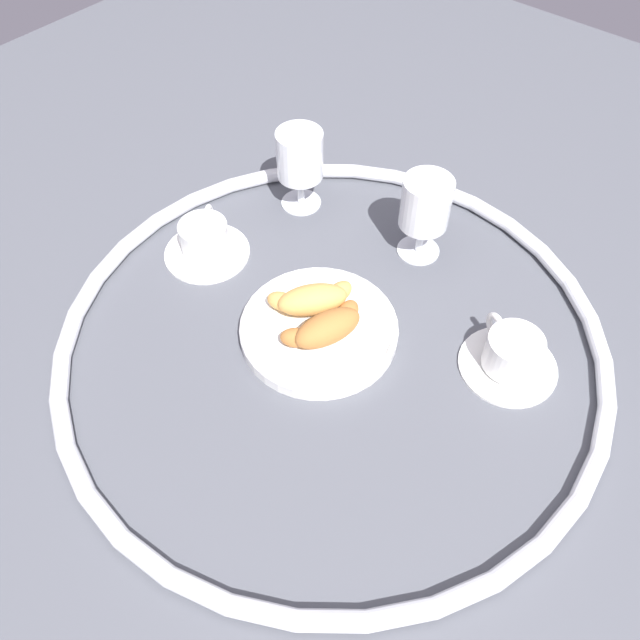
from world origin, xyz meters
name	(u,v)px	position (x,y,z in m)	size (l,w,h in m)	color
ground_plane	(332,343)	(0.00, 0.00, 0.00)	(2.20, 2.20, 0.00)	#4C4F56
table_chrome_rim	(332,338)	(0.00, 0.00, 0.01)	(0.77, 0.77, 0.02)	silver
pastry_plate	(320,328)	(0.00, 0.02, 0.01)	(0.23, 0.23, 0.02)	white
croissant_large	(326,327)	(-0.01, 0.00, 0.04)	(0.13, 0.09, 0.04)	#AD6B33
croissant_small	(312,299)	(0.02, 0.05, 0.04)	(0.12, 0.11, 0.04)	#D6994C
coffee_cup_near	(511,355)	(0.13, -0.21, 0.03)	(0.14, 0.14, 0.06)	white
coffee_cup_far	(205,241)	(0.01, 0.27, 0.03)	(0.14, 0.14, 0.06)	white
juice_glass_left	(425,207)	(0.23, 0.01, 0.09)	(0.08, 0.08, 0.14)	white
juice_glass_right	(300,158)	(0.20, 0.23, 0.09)	(0.08, 0.08, 0.14)	white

